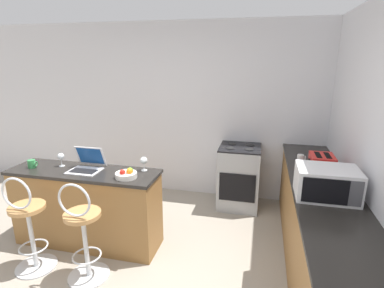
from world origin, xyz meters
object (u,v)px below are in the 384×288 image
object	(u,v)px
laptop	(87,164)
microwave	(327,183)
toaster	(322,164)
mug_white	(301,158)
wine_glass_tall	(144,161)
bar_stool_near	(29,226)
stove_range	(239,177)
mug_green	(32,164)
fruit_bowl	(127,174)
bar_stool_far	(83,234)
wine_glass_short	(61,157)

from	to	relation	value
laptop	microwave	size ratio (longest dim) A/B	0.66
toaster	mug_white	distance (m)	0.36
laptop	mug_white	bearing A→B (deg)	18.90
toaster	wine_glass_tall	bearing A→B (deg)	-168.72
bar_stool_near	stove_range	distance (m)	2.66
mug_green	fruit_bowl	bearing A→B (deg)	-1.50
microwave	mug_white	distance (m)	0.94
bar_stool_near	mug_white	xyz separation A→B (m)	(2.65, 1.38, 0.45)
bar_stool_far	wine_glass_tall	xyz separation A→B (m)	(0.35, 0.70, 0.52)
stove_range	mug_green	xyz separation A→B (m)	(-2.21, -1.37, 0.49)
mug_green	microwave	bearing A→B (deg)	-0.82
bar_stool_near	mug_white	world-z (taller)	bar_stool_near
bar_stool_near	wine_glass_tall	size ratio (longest dim) A/B	6.65
bar_stool_far	wine_glass_tall	distance (m)	0.94
microwave	bar_stool_near	bearing A→B (deg)	-170.79
laptop	wine_glass_tall	world-z (taller)	laptop
toaster	mug_white	bearing A→B (deg)	119.56
mug_green	mug_white	xyz separation A→B (m)	(2.95, 0.89, 0.00)
fruit_bowl	mug_white	distance (m)	2.01
toaster	wine_glass_tall	distance (m)	1.91
microwave	toaster	xyz separation A→B (m)	(0.07, 0.62, -0.04)
stove_range	mug_white	xyz separation A→B (m)	(0.74, -0.48, 0.49)
toaster	stove_range	distance (m)	1.33
stove_range	fruit_bowl	size ratio (longest dim) A/B	4.08
wine_glass_short	mug_green	xyz separation A→B (m)	(-0.29, -0.12, -0.07)
bar_stool_near	wine_glass_short	size ratio (longest dim) A/B	6.68
bar_stool_near	fruit_bowl	xyz separation A→B (m)	(0.86, 0.46, 0.45)
wine_glass_short	wine_glass_tall	xyz separation A→B (m)	(0.97, 0.09, -0.00)
mug_white	bar_stool_far	bearing A→B (deg)	-146.05
toaster	mug_white	xyz separation A→B (m)	(-0.17, 0.31, -0.05)
laptop	toaster	bearing A→B (deg)	11.04
bar_stool_far	bar_stool_near	bearing A→B (deg)	180.00
wine_glass_short	fruit_bowl	bearing A→B (deg)	-9.81
mug_green	wine_glass_short	bearing A→B (deg)	22.36
bar_stool_far	toaster	bearing A→B (deg)	25.73
bar_stool_far	mug_green	world-z (taller)	bar_stool_far
laptop	wine_glass_short	world-z (taller)	laptop
fruit_bowl	mug_green	bearing A→B (deg)	178.50
microwave	toaster	size ratio (longest dim) A/B	1.68
bar_stool_far	microwave	bearing A→B (deg)	11.72
toaster	stove_range	bearing A→B (deg)	139.23
toaster	stove_range	size ratio (longest dim) A/B	0.34
wine_glass_tall	microwave	bearing A→B (deg)	-7.88
microwave	fruit_bowl	world-z (taller)	microwave
bar_stool_far	wine_glass_tall	bearing A→B (deg)	63.32
bar_stool_near	toaster	distance (m)	3.06
toaster	fruit_bowl	size ratio (longest dim) A/B	1.38
bar_stool_near	laptop	distance (m)	0.82
toaster	laptop	bearing A→B (deg)	-168.96
toaster	fruit_bowl	xyz separation A→B (m)	(-1.97, -0.61, -0.06)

